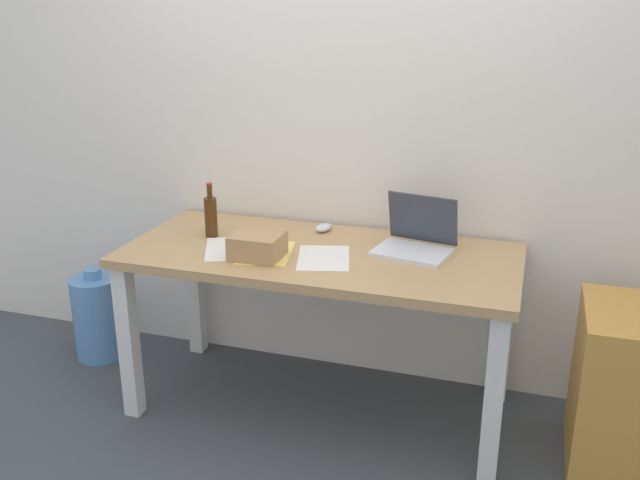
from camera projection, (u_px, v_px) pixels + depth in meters
name	position (u px, v px, depth m)	size (l,w,h in m)	color
ground_plane	(320.00, 404.00, 3.17)	(8.00, 8.00, 0.00)	#42474C
back_wall	(349.00, 106.00, 3.13)	(5.20, 0.08, 2.60)	silver
desk	(320.00, 274.00, 2.96)	(1.67, 0.74, 0.75)	tan
laptop_right	(416.00, 240.00, 2.90)	(0.35, 0.31, 0.23)	silver
beer_bottle	(211.00, 216.00, 3.08)	(0.06, 0.06, 0.25)	#47280F
computer_mouse	(324.00, 228.00, 3.17)	(0.06, 0.10, 0.03)	silver
cardboard_box	(257.00, 246.00, 2.84)	(0.20, 0.18, 0.10)	tan
paper_sheet_front_left	(231.00, 249.00, 2.95)	(0.21, 0.30, 0.00)	white
paper_yellow_folder	(266.00, 253.00, 2.90)	(0.21, 0.30, 0.00)	#F4E06B
paper_sheet_center	(324.00, 258.00, 2.85)	(0.21, 0.30, 0.00)	white
water_cooler_jug	(98.00, 317.00, 3.54)	(0.25, 0.25, 0.48)	#598CC6
filing_cabinet	(629.00, 391.00, 2.66)	(0.40, 0.48, 0.66)	#C68938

